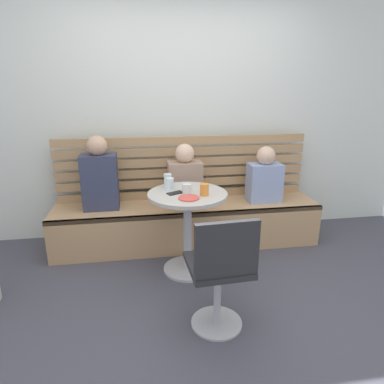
{
  "coord_description": "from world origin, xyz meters",
  "views": [
    {
      "loc": [
        -0.45,
        -1.98,
        1.61
      ],
      "look_at": [
        -0.04,
        0.66,
        0.75
      ],
      "focal_mm": 31.17,
      "sensor_mm": 36.0,
      "label": 1
    }
  ],
  "objects_px": {
    "person_adult": "(100,177)",
    "cup_water_clear": "(170,184)",
    "white_chair": "(221,271)",
    "cup_tumbler_orange": "(204,190)",
    "booth_bench": "(187,224)",
    "plate_small": "(189,198)",
    "cafe_table": "(188,217)",
    "person_child_left": "(185,178)",
    "person_child_middle": "(264,178)",
    "phone_on_table": "(175,193)",
    "cup_glass_short": "(187,188)",
    "cup_glass_tall": "(168,180)"
  },
  "relations": [
    {
      "from": "person_child_left",
      "to": "phone_on_table",
      "type": "xyz_separation_m",
      "value": [
        -0.16,
        -0.56,
        0.03
      ]
    },
    {
      "from": "white_chair",
      "to": "cup_water_clear",
      "type": "height_order",
      "value": "same"
    },
    {
      "from": "person_adult",
      "to": "cup_water_clear",
      "type": "xyz_separation_m",
      "value": [
        0.64,
        -0.47,
        0.03
      ]
    },
    {
      "from": "person_child_left",
      "to": "person_child_middle",
      "type": "relative_size",
      "value": 1.07
    },
    {
      "from": "booth_bench",
      "to": "plate_small",
      "type": "relative_size",
      "value": 15.88
    },
    {
      "from": "person_child_left",
      "to": "cup_tumbler_orange",
      "type": "xyz_separation_m",
      "value": [
        0.07,
        -0.65,
        0.08
      ]
    },
    {
      "from": "cafe_table",
      "to": "cup_water_clear",
      "type": "height_order",
      "value": "cup_water_clear"
    },
    {
      "from": "cup_tumbler_orange",
      "to": "booth_bench",
      "type": "bearing_deg",
      "value": 95.0
    },
    {
      "from": "person_adult",
      "to": "phone_on_table",
      "type": "distance_m",
      "value": 0.88
    },
    {
      "from": "white_chair",
      "to": "cup_glass_short",
      "type": "bearing_deg",
      "value": 97.42
    },
    {
      "from": "cafe_table",
      "to": "cup_glass_short",
      "type": "bearing_deg",
      "value": -146.6
    },
    {
      "from": "booth_bench",
      "to": "cup_tumbler_orange",
      "type": "height_order",
      "value": "cup_tumbler_orange"
    },
    {
      "from": "cup_water_clear",
      "to": "plate_small",
      "type": "bearing_deg",
      "value": -62.45
    },
    {
      "from": "booth_bench",
      "to": "cafe_table",
      "type": "height_order",
      "value": "cafe_table"
    },
    {
      "from": "white_chair",
      "to": "person_adult",
      "type": "bearing_deg",
      "value": 122.63
    },
    {
      "from": "white_chair",
      "to": "cup_water_clear",
      "type": "bearing_deg",
      "value": 104.87
    },
    {
      "from": "cup_glass_tall",
      "to": "cup_water_clear",
      "type": "bearing_deg",
      "value": -84.82
    },
    {
      "from": "cafe_table",
      "to": "person_child_left",
      "type": "height_order",
      "value": "person_child_left"
    },
    {
      "from": "person_adult",
      "to": "phone_on_table",
      "type": "xyz_separation_m",
      "value": [
        0.68,
        -0.56,
        -0.02
      ]
    },
    {
      "from": "booth_bench",
      "to": "white_chair",
      "type": "relative_size",
      "value": 3.18
    },
    {
      "from": "cup_water_clear",
      "to": "cup_tumbler_orange",
      "type": "bearing_deg",
      "value": -34.99
    },
    {
      "from": "person_adult",
      "to": "cup_glass_short",
      "type": "height_order",
      "value": "person_adult"
    },
    {
      "from": "person_child_left",
      "to": "cup_water_clear",
      "type": "height_order",
      "value": "person_child_left"
    },
    {
      "from": "person_adult",
      "to": "cup_tumbler_orange",
      "type": "relative_size",
      "value": 7.21
    },
    {
      "from": "cup_glass_tall",
      "to": "cup_water_clear",
      "type": "relative_size",
      "value": 1.09
    },
    {
      "from": "person_adult",
      "to": "plate_small",
      "type": "distance_m",
      "value": 1.05
    },
    {
      "from": "cup_water_clear",
      "to": "plate_small",
      "type": "relative_size",
      "value": 0.65
    },
    {
      "from": "person_adult",
      "to": "cup_water_clear",
      "type": "relative_size",
      "value": 6.55
    },
    {
      "from": "cafe_table",
      "to": "person_child_left",
      "type": "bearing_deg",
      "value": 84.43
    },
    {
      "from": "person_child_middle",
      "to": "cup_water_clear",
      "type": "relative_size",
      "value": 5.27
    },
    {
      "from": "cup_water_clear",
      "to": "plate_small",
      "type": "distance_m",
      "value": 0.28
    },
    {
      "from": "cup_glass_short",
      "to": "cup_tumbler_orange",
      "type": "bearing_deg",
      "value": -34.55
    },
    {
      "from": "person_adult",
      "to": "phone_on_table",
      "type": "bearing_deg",
      "value": -39.76
    },
    {
      "from": "cafe_table",
      "to": "plate_small",
      "type": "height_order",
      "value": "plate_small"
    },
    {
      "from": "cafe_table",
      "to": "cup_glass_tall",
      "type": "xyz_separation_m",
      "value": [
        -0.15,
        0.19,
        0.28
      ]
    },
    {
      "from": "person_child_middle",
      "to": "cup_glass_tall",
      "type": "distance_m",
      "value": 1.09
    },
    {
      "from": "cup_glass_tall",
      "to": "plate_small",
      "type": "bearing_deg",
      "value": -68.4
    },
    {
      "from": "booth_bench",
      "to": "cup_tumbler_orange",
      "type": "xyz_separation_m",
      "value": [
        0.05,
        -0.62,
        0.57
      ]
    },
    {
      "from": "cup_tumbler_orange",
      "to": "cup_glass_short",
      "type": "relative_size",
      "value": 1.25
    },
    {
      "from": "white_chair",
      "to": "cup_water_clear",
      "type": "xyz_separation_m",
      "value": [
        -0.24,
        0.91,
        0.33
      ]
    },
    {
      "from": "cup_tumbler_orange",
      "to": "cafe_table",
      "type": "bearing_deg",
      "value": 143.48
    },
    {
      "from": "cup_glass_short",
      "to": "cup_glass_tall",
      "type": "bearing_deg",
      "value": 126.11
    },
    {
      "from": "person_child_left",
      "to": "cup_water_clear",
      "type": "bearing_deg",
      "value": -112.76
    },
    {
      "from": "booth_bench",
      "to": "person_child_middle",
      "type": "xyz_separation_m",
      "value": [
        0.81,
        0.0,
        0.47
      ]
    },
    {
      "from": "cafe_table",
      "to": "cup_tumbler_orange",
      "type": "height_order",
      "value": "cup_tumbler_orange"
    },
    {
      "from": "booth_bench",
      "to": "cup_tumbler_orange",
      "type": "distance_m",
      "value": 0.84
    },
    {
      "from": "cup_tumbler_orange",
      "to": "phone_on_table",
      "type": "xyz_separation_m",
      "value": [
        -0.23,
        0.09,
        -0.05
      ]
    },
    {
      "from": "white_chair",
      "to": "cup_glass_tall",
      "type": "bearing_deg",
      "value": 103.92
    },
    {
      "from": "cafe_table",
      "to": "person_adult",
      "type": "distance_m",
      "value": 0.99
    },
    {
      "from": "booth_bench",
      "to": "person_adult",
      "type": "relative_size",
      "value": 3.74
    }
  ]
}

